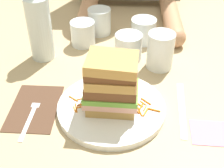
# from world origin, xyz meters

# --- Properties ---
(ground_plane) EXTENTS (3.00, 3.00, 0.00)m
(ground_plane) POSITION_xyz_m (0.00, 0.00, 0.00)
(ground_plane) COLOR tan
(main_plate) EXTENTS (0.26, 0.26, 0.02)m
(main_plate) POSITION_xyz_m (-0.01, -0.03, 0.01)
(main_plate) COLOR white
(main_plate) RESTS_ON ground_plane
(sandwich) EXTENTS (0.13, 0.10, 0.14)m
(sandwich) POSITION_xyz_m (-0.01, -0.03, 0.08)
(sandwich) COLOR tan
(sandwich) RESTS_ON main_plate
(carrot_shred_0) EXTENTS (0.01, 0.02, 0.00)m
(carrot_shred_0) POSITION_xyz_m (-0.09, -0.05, 0.02)
(carrot_shred_0) COLOR orange
(carrot_shred_0) RESTS_ON main_plate
(carrot_shred_1) EXTENTS (0.02, 0.01, 0.00)m
(carrot_shred_1) POSITION_xyz_m (-0.08, -0.04, 0.02)
(carrot_shred_1) COLOR orange
(carrot_shred_1) RESTS_ON main_plate
(carrot_shred_2) EXTENTS (0.01, 0.03, 0.00)m
(carrot_shred_2) POSITION_xyz_m (-0.09, -0.04, 0.02)
(carrot_shred_2) COLOR orange
(carrot_shred_2) RESTS_ON main_plate
(carrot_shred_3) EXTENTS (0.03, 0.01, 0.00)m
(carrot_shred_3) POSITION_xyz_m (-0.07, -0.03, 0.02)
(carrot_shred_3) COLOR orange
(carrot_shred_3) RESTS_ON main_plate
(carrot_shred_4) EXTENTS (0.02, 0.01, 0.00)m
(carrot_shred_4) POSITION_xyz_m (-0.08, -0.03, 0.02)
(carrot_shred_4) COLOR orange
(carrot_shred_4) RESTS_ON main_plate
(carrot_shred_5) EXTENTS (0.03, 0.02, 0.00)m
(carrot_shred_5) POSITION_xyz_m (-0.10, -0.01, 0.02)
(carrot_shred_5) COLOR orange
(carrot_shred_5) RESTS_ON main_plate
(carrot_shred_6) EXTENTS (0.02, 0.01, 0.00)m
(carrot_shred_6) POSITION_xyz_m (-0.09, -0.01, 0.02)
(carrot_shred_6) COLOR orange
(carrot_shred_6) RESTS_ON main_plate
(carrot_shred_7) EXTENTS (0.01, 0.03, 0.00)m
(carrot_shred_7) POSITION_xyz_m (0.07, -0.05, 0.02)
(carrot_shred_7) COLOR orange
(carrot_shred_7) RESTS_ON main_plate
(carrot_shred_8) EXTENTS (0.02, 0.03, 0.00)m
(carrot_shred_8) POSITION_xyz_m (0.05, -0.04, 0.02)
(carrot_shred_8) COLOR orange
(carrot_shred_8) RESTS_ON main_plate
(carrot_shred_9) EXTENTS (0.01, 0.03, 0.00)m
(carrot_shred_9) POSITION_xyz_m (0.06, -0.05, 0.02)
(carrot_shred_9) COLOR orange
(carrot_shred_9) RESTS_ON main_plate
(carrot_shred_10) EXTENTS (0.01, 0.02, 0.00)m
(carrot_shred_10) POSITION_xyz_m (0.06, -0.03, 0.02)
(carrot_shred_10) COLOR orange
(carrot_shred_10) RESTS_ON main_plate
(carrot_shred_11) EXTENTS (0.02, 0.02, 0.00)m
(carrot_shred_11) POSITION_xyz_m (0.06, -0.02, 0.02)
(carrot_shred_11) COLOR orange
(carrot_shred_11) RESTS_ON main_plate
(carrot_shred_12) EXTENTS (0.01, 0.02, 0.00)m
(carrot_shred_12) POSITION_xyz_m (0.07, -0.04, 0.02)
(carrot_shred_12) COLOR orange
(carrot_shred_12) RESTS_ON main_plate
(carrot_shred_13) EXTENTS (0.02, 0.01, 0.00)m
(carrot_shred_13) POSITION_xyz_m (0.05, -0.03, 0.02)
(carrot_shred_13) COLOR orange
(carrot_shred_13) RESTS_ON main_plate
(carrot_shred_14) EXTENTS (0.03, 0.01, 0.00)m
(carrot_shred_14) POSITION_xyz_m (0.09, -0.04, 0.02)
(carrot_shred_14) COLOR orange
(carrot_shred_14) RESTS_ON main_plate
(carrot_shred_15) EXTENTS (0.02, 0.02, 0.00)m
(carrot_shred_15) POSITION_xyz_m (0.07, -0.01, 0.02)
(carrot_shred_15) COLOR orange
(carrot_shred_15) RESTS_ON main_plate
(carrot_shred_16) EXTENTS (0.01, 0.02, 0.00)m
(carrot_shred_16) POSITION_xyz_m (0.07, -0.02, 0.02)
(carrot_shred_16) COLOR orange
(carrot_shred_16) RESTS_ON main_plate
(napkin_dark) EXTENTS (0.11, 0.17, 0.00)m
(napkin_dark) POSITION_xyz_m (-0.19, -0.03, 0.00)
(napkin_dark) COLOR #4C3323
(napkin_dark) RESTS_ON ground_plane
(fork) EXTENTS (0.02, 0.17, 0.00)m
(fork) POSITION_xyz_m (-0.19, -0.05, 0.00)
(fork) COLOR silver
(fork) RESTS_ON napkin_dark
(knife) EXTENTS (0.03, 0.20, 0.00)m
(knife) POSITION_xyz_m (0.16, -0.02, 0.00)
(knife) COLOR silver
(knife) RESTS_ON ground_plane
(juice_glass) EXTENTS (0.07, 0.07, 0.10)m
(juice_glass) POSITION_xyz_m (0.12, 0.17, 0.05)
(juice_glass) COLOR white
(juice_glass) RESTS_ON ground_plane
(water_bottle) EXTENTS (0.07, 0.07, 0.23)m
(water_bottle) POSITION_xyz_m (-0.22, 0.20, 0.10)
(water_bottle) COLOR silver
(water_bottle) RESTS_ON ground_plane
(empty_tumbler_0) EXTENTS (0.08, 0.08, 0.08)m
(empty_tumbler_0) POSITION_xyz_m (-0.11, 0.28, 0.04)
(empty_tumbler_0) COLOR silver
(empty_tumbler_0) RESTS_ON ground_plane
(empty_tumbler_1) EXTENTS (0.08, 0.08, 0.08)m
(empty_tumbler_1) POSITION_xyz_m (0.08, 0.31, 0.04)
(empty_tumbler_1) COLOR silver
(empty_tumbler_1) RESTS_ON ground_plane
(empty_tumbler_2) EXTENTS (0.08, 0.08, 0.08)m
(empty_tumbler_2) POSITION_xyz_m (-0.07, 0.36, 0.04)
(empty_tumbler_2) COLOR silver
(empty_tumbler_2) RESTS_ON ground_plane
(empty_tumbler_3) EXTENTS (0.08, 0.08, 0.08)m
(empty_tumbler_3) POSITION_xyz_m (0.03, 0.21, 0.04)
(empty_tumbler_3) COLOR silver
(empty_tumbler_3) RESTS_ON ground_plane
(napkin_pink) EXTENTS (0.09, 0.08, 0.00)m
(napkin_pink) POSITION_xyz_m (0.21, -0.09, 0.00)
(napkin_pink) COLOR pink
(napkin_pink) RESTS_ON ground_plane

